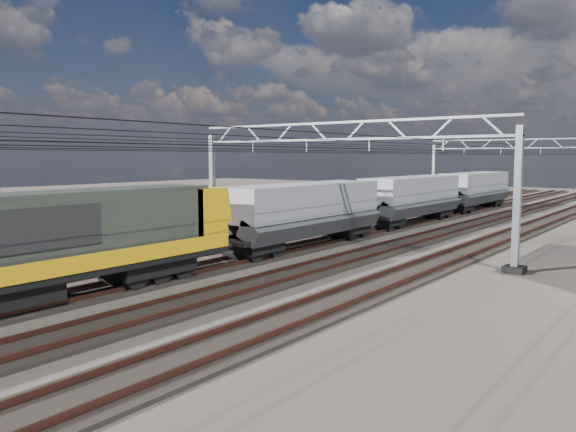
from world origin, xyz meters
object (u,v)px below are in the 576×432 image
Objects in this scene: catenary_gantry_far at (520,169)px; hopper_wagon_third at (475,188)px; catenary_gantry_mid at (337,181)px; hopper_wagon_lead at (304,210)px; hopper_wagon_mid at (412,196)px.

catenary_gantry_far reaches higher than hopper_wagon_third.
catenary_gantry_mid is 1.53× the size of hopper_wagon_lead.
catenary_gantry_mid is 36.00m from catenary_gantry_far.
catenary_gantry_far is 1.53× the size of hopper_wagon_third.
hopper_wagon_lead is (-2.00, -0.21, -1.67)m from catenary_gantry_mid.
hopper_wagon_mid is (-2.00, -22.01, -1.67)m from catenary_gantry_far.
hopper_wagon_lead is 1.00× the size of hopper_wagon_mid.
catenary_gantry_mid is at bearing -81.86° from hopper_wagon_mid.
hopper_wagon_third is (-2.00, 28.19, -1.67)m from catenary_gantry_mid.
catenary_gantry_mid is 14.23m from hopper_wagon_mid.
hopper_wagon_mid is 1.00× the size of hopper_wagon_third.
catenary_gantry_far is at bearing 86.84° from hopper_wagon_lead.
catenary_gantry_far is 22.16m from hopper_wagon_mid.
catenary_gantry_mid is 28.31m from hopper_wagon_third.
hopper_wagon_lead is 14.20m from hopper_wagon_mid.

